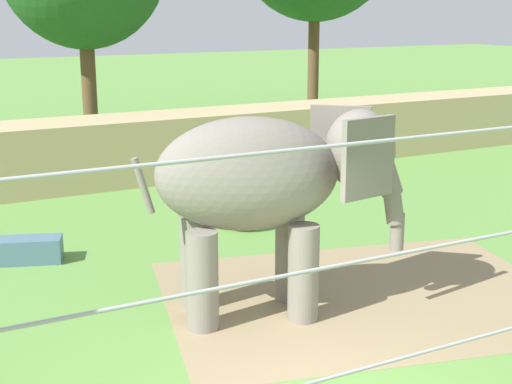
% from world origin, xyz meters
% --- Properties ---
extents(dirt_patch, '(7.02, 5.90, 0.01)m').
position_xyz_m(dirt_patch, '(2.20, 2.42, 0.00)').
color(dirt_patch, '#937F5B').
rests_on(dirt_patch, ground).
extents(embankment_wall, '(36.00, 1.80, 1.65)m').
position_xyz_m(embankment_wall, '(0.00, 11.62, 0.83)').
color(embankment_wall, tan).
rests_on(embankment_wall, ground).
extents(elephant, '(3.89, 2.17, 2.96)m').
position_xyz_m(elephant, '(0.61, 2.61, 1.96)').
color(elephant, gray).
rests_on(elephant, ground).
extents(enrichment_ball, '(0.98, 0.98, 0.98)m').
position_xyz_m(enrichment_ball, '(2.11, 6.54, 0.49)').
color(enrichment_ball, tan).
rests_on(enrichment_ball, ground).
extents(feed_trough, '(1.49, 0.94, 0.44)m').
position_xyz_m(feed_trough, '(-2.21, 6.51, 0.22)').
color(feed_trough, slate).
rests_on(feed_trough, ground).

